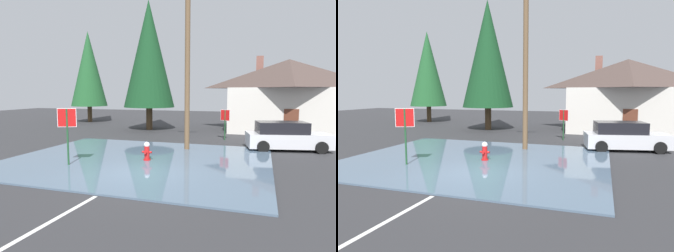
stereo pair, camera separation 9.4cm
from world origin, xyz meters
TOP-DOWN VIEW (x-y plane):
  - ground_plane at (0.00, 0.00)m, footprint 80.00×80.00m
  - flood_puddle at (-0.94, 2.18)m, footprint 11.94×9.63m
  - lane_stop_bar at (0.98, -2.08)m, footprint 4.13×0.42m
  - lane_center_stripe at (-0.33, -4.59)m, footprint 0.32×3.77m
  - stop_sign_near at (-3.39, 0.25)m, footprint 0.76×0.31m
  - fire_hydrant at (-0.47, 2.09)m, footprint 0.46×0.39m
  - utility_pole at (0.61, 5.31)m, footprint 1.60×0.28m
  - stop_sign_far at (2.18, 9.48)m, footprint 0.65×0.38m
  - house at (6.48, 15.86)m, footprint 9.97×7.32m
  - parked_car at (5.81, 7.02)m, footprint 4.62×2.67m
  - pine_tree_tall_left at (-4.71, 13.24)m, footprint 4.32×4.32m
  - pine_tree_mid_left at (-13.45, 17.73)m, footprint 3.86×3.86m

SIDE VIEW (x-z plane):
  - ground_plane at x=0.00m, z-range -0.10..0.00m
  - lane_stop_bar at x=0.98m, z-range 0.00..0.01m
  - lane_center_stripe at x=-0.33m, z-range 0.00..0.01m
  - flood_puddle at x=-0.94m, z-range 0.00..0.07m
  - fire_hydrant at x=-0.47m, z-range -0.01..0.91m
  - parked_car at x=5.81m, z-range -0.03..1.54m
  - stop_sign_far at x=2.18m, z-range 0.43..2.47m
  - stop_sign_near at x=-3.39m, z-range 0.55..3.06m
  - house at x=6.48m, z-range -0.12..6.21m
  - utility_pole at x=0.61m, z-range 0.18..9.38m
  - pine_tree_mid_left at x=-13.45m, z-range 0.85..10.51m
  - pine_tree_tall_left at x=-4.71m, z-range 0.95..11.76m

